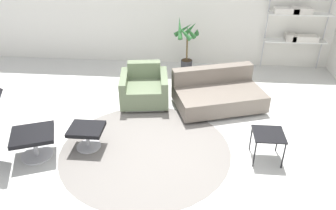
# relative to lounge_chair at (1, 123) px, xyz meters

# --- Properties ---
(ground_plane) EXTENTS (12.00, 12.00, 0.00)m
(ground_plane) POSITION_rel_lounge_chair_xyz_m (2.10, 0.56, -0.62)
(ground_plane) COLOR silver
(wall_back) EXTENTS (12.00, 0.09, 2.80)m
(wall_back) POSITION_rel_lounge_chair_xyz_m (2.10, 3.85, 0.78)
(wall_back) COLOR silver
(wall_back) RESTS_ON ground_plane
(round_rug) EXTENTS (2.51, 2.51, 0.01)m
(round_rug) POSITION_rel_lounge_chair_xyz_m (1.85, 0.40, -0.62)
(round_rug) COLOR slate
(round_rug) RESTS_ON ground_plane
(lounge_chair) EXTENTS (1.15, 0.85, 1.09)m
(lounge_chair) POSITION_rel_lounge_chair_xyz_m (0.00, 0.00, 0.00)
(lounge_chair) COLOR #BCBCC1
(lounge_chair) RESTS_ON ground_plane
(ottoman) EXTENTS (0.49, 0.42, 0.35)m
(ottoman) POSITION_rel_lounge_chair_xyz_m (0.99, 0.39, -0.36)
(ottoman) COLOR #BCBCC1
(ottoman) RESTS_ON ground_plane
(armchair_red) EXTENTS (0.94, 0.91, 0.69)m
(armchair_red) POSITION_rel_lounge_chair_xyz_m (1.63, 1.83, -0.35)
(armchair_red) COLOR silver
(armchair_red) RESTS_ON ground_plane
(couch_low) EXTENTS (1.73, 1.37, 0.64)m
(couch_low) POSITION_rel_lounge_chair_xyz_m (2.96, 1.82, -0.40)
(couch_low) COLOR black
(couch_low) RESTS_ON ground_plane
(side_table) EXTENTS (0.42, 0.42, 0.42)m
(side_table) POSITION_rel_lounge_chair_xyz_m (3.57, 0.35, -0.24)
(side_table) COLOR black
(side_table) RESTS_ON ground_plane
(potted_plant) EXTENTS (0.56, 0.57, 1.24)m
(potted_plant) POSITION_rel_lounge_chair_xyz_m (2.34, 3.20, -0.01)
(potted_plant) COLOR #333338
(potted_plant) RESTS_ON ground_plane
(shelf_unit) EXTENTS (1.31, 0.28, 1.65)m
(shelf_unit) POSITION_rel_lounge_chair_xyz_m (4.64, 3.62, 0.39)
(shelf_unit) COLOR #BCBCC1
(shelf_unit) RESTS_ON ground_plane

